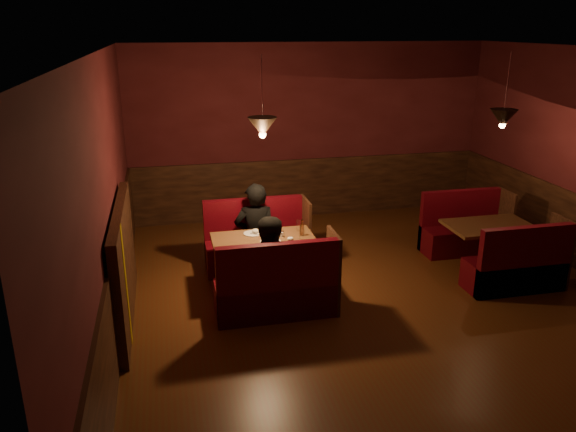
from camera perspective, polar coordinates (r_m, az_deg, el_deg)
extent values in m
cube|color=#522510|center=(6.80, 9.66, -9.11)|extent=(6.00, 7.00, 0.01)
cube|color=black|center=(6.03, 11.22, 16.15)|extent=(6.00, 7.00, 0.01)
cube|color=#370E10|center=(9.50, 2.25, 8.51)|extent=(6.00, 0.01, 2.90)
cube|color=#370E10|center=(5.82, -18.07, 0.89)|extent=(0.01, 7.00, 2.90)
cube|color=black|center=(9.69, 2.21, 2.95)|extent=(6.00, 0.04, 1.00)
cube|color=black|center=(6.17, -16.95, -7.52)|extent=(0.04, 7.00, 1.00)
cube|color=black|center=(6.46, -16.32, -4.75)|extent=(0.10, 2.20, 1.30)
cube|color=#A78F0C|center=(5.96, -16.10, -6.79)|extent=(0.01, 0.12, 1.30)
cylinder|color=#333333|center=(6.43, -2.67, 12.55)|extent=(0.01, 0.01, 0.80)
cone|color=black|center=(6.49, -2.62, 9.04)|extent=(0.34, 0.34, 0.22)
sphere|color=#FFBF72|center=(6.51, -2.61, 8.26)|extent=(0.08, 0.08, 0.08)
cylinder|color=#333333|center=(7.55, 21.38, 12.25)|extent=(0.01, 0.01, 0.80)
cone|color=black|center=(7.60, 21.02, 9.27)|extent=(0.34, 0.34, 0.22)
sphere|color=#FFBF72|center=(7.61, 20.94, 8.60)|extent=(0.08, 0.08, 0.08)
cube|color=brown|center=(6.87, -2.45, -2.53)|extent=(1.26, 0.76, 0.04)
cylinder|color=black|center=(7.00, -2.41, -5.10)|extent=(0.13, 0.13, 0.63)
cylinder|color=black|center=(7.12, -2.38, -7.28)|extent=(0.50, 0.50, 0.04)
cylinder|color=silver|center=(6.74, -1.78, -2.66)|extent=(0.25, 0.25, 0.02)
cube|color=black|center=(6.75, -1.86, -2.44)|extent=(0.08, 0.07, 0.03)
ellipsoid|color=silver|center=(6.72, -2.01, -2.44)|extent=(0.06, 0.06, 0.05)
cube|color=tan|center=(6.68, -1.44, -2.66)|extent=(0.07, 0.04, 0.03)
cylinder|color=silver|center=(6.69, -2.33, -2.74)|extent=(0.04, 0.12, 0.01)
cylinder|color=silver|center=(7.03, -3.59, -1.79)|extent=(0.23, 0.23, 0.01)
ellipsoid|color=beige|center=(7.03, -3.33, -1.51)|extent=(0.09, 0.09, 0.05)
cube|color=silver|center=(6.96, -3.21, -1.90)|extent=(0.15, 0.12, 0.00)
cylinder|color=white|center=(6.91, -0.61, -1.84)|extent=(0.05, 0.05, 0.08)
cylinder|color=white|center=(7.11, 1.10, -0.97)|extent=(0.07, 0.07, 0.13)
cylinder|color=white|center=(6.78, 1.39, -2.01)|extent=(0.07, 0.07, 0.13)
cylinder|color=#47230F|center=(6.95, 1.42, -1.42)|extent=(0.05, 0.05, 0.14)
cylinder|color=#47230F|center=(6.92, 1.43, -0.62)|extent=(0.02, 0.02, 0.06)
ellipsoid|color=white|center=(6.82, 0.24, -2.30)|extent=(0.10, 0.09, 0.04)
cube|color=#38050B|center=(7.63, -3.27, -3.93)|extent=(1.35, 0.49, 0.40)
cube|color=#38050B|center=(7.71, -3.54, -1.54)|extent=(1.35, 0.11, 0.94)
cube|color=black|center=(7.66, 1.81, -1.64)|extent=(0.04, 0.49, 0.94)
cube|color=#38050B|center=(6.47, -1.36, -8.30)|extent=(1.35, 0.49, 0.40)
cube|color=#38050B|center=(6.18, -1.03, -6.88)|extent=(1.35, 0.11, 0.94)
cube|color=black|center=(6.50, 4.64, -5.56)|extent=(0.04, 0.49, 0.94)
cube|color=brown|center=(7.93, 19.82, -0.98)|extent=(1.13, 0.72, 0.04)
cylinder|color=black|center=(8.04, 19.57, -3.11)|extent=(0.12, 0.12, 0.59)
cylinder|color=black|center=(8.15, 19.36, -4.93)|extent=(0.47, 0.47, 0.03)
cube|color=#38050B|center=(8.57, 17.38, -2.29)|extent=(1.21, 0.47, 0.38)
cube|color=#38050B|center=(8.63, 16.96, -0.29)|extent=(1.21, 0.10, 0.89)
cube|color=black|center=(8.80, 21.07, -0.38)|extent=(0.03, 0.47, 0.89)
cube|color=#38050B|center=(7.61, 21.87, -5.50)|extent=(1.21, 0.47, 0.38)
cube|color=#38050B|center=(7.38, 22.88, -4.25)|extent=(1.21, 0.10, 0.89)
cube|color=black|center=(7.88, 25.86, -3.24)|extent=(0.03, 0.47, 0.89)
imported|color=black|center=(7.42, -3.35, 0.14)|extent=(0.60, 0.42, 1.56)
imported|color=black|center=(6.31, -1.48, -3.58)|extent=(0.82, 0.69, 1.49)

